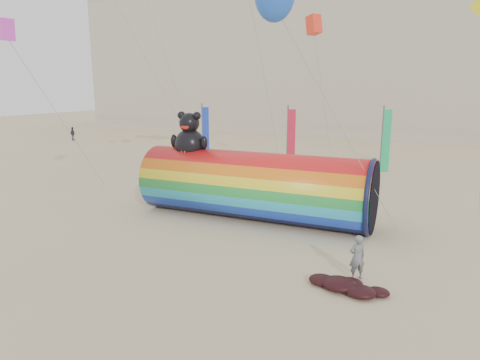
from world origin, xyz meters
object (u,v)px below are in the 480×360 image
at_px(hotel_building, 288,60).
at_px(kite_handler, 357,257).
at_px(fabric_bundle, 346,286).
at_px(windsock_assembly, 254,184).

distance_m(hotel_building, kite_handler, 51.57).
distance_m(kite_handler, fabric_bundle, 1.21).
relative_size(windsock_assembly, kite_handler, 7.28).
bearing_deg(fabric_bundle, windsock_assembly, 133.68).
xyz_separation_m(kite_handler, fabric_bundle, (-0.15, -1.03, -0.62)).
height_order(kite_handler, fabric_bundle, kite_handler).
xyz_separation_m(hotel_building, windsock_assembly, (12.29, -42.33, -8.55)).
distance_m(windsock_assembly, fabric_bundle, 8.47).
relative_size(windsock_assembly, fabric_bundle, 4.40).
height_order(hotel_building, windsock_assembly, hotel_building).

